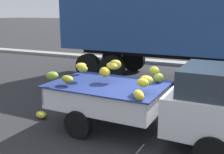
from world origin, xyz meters
The scene contains 5 objects.
ground centered at (0.00, 0.00, 0.00)m, with size 220.00×220.00×0.00m, color #28282B.
curb_strip centered at (0.00, 8.67, 0.08)m, with size 80.00×0.80×0.16m, color gray.
pickup_truck centered at (0.54, -0.13, 0.88)m, with size 4.79×1.99×1.70m.
semi_trailer centered at (0.46, 5.04, 2.54)m, with size 12.03×2.74×3.95m.
fallen_banana_bunch_near_tailgate centered at (-3.19, -0.34, 0.08)m, with size 0.39×0.25×0.17m, color gold.
Camera 1 is at (1.36, -5.64, 2.73)m, focal length 43.20 mm.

